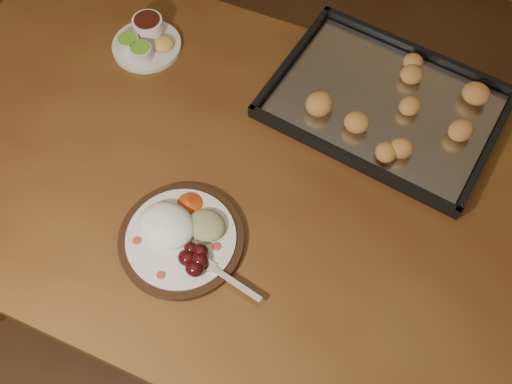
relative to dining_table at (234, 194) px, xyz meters
The scene contains 5 objects.
ground 0.74m from the dining_table, 132.51° to the right, with size 4.00×4.00×0.00m, color brown.
dining_table is the anchor object (origin of this frame).
dinner_plate 0.22m from the dining_table, 89.12° to the right, with size 0.33×0.25×0.06m.
condiment_saucer 0.43m from the dining_table, 154.21° to the left, with size 0.17×0.17×0.06m.
baking_tray 0.40m from the dining_table, 59.74° to the left, with size 0.51×0.38×0.05m.
Camera 1 is at (0.61, -0.24, 1.79)m, focal length 40.00 mm.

